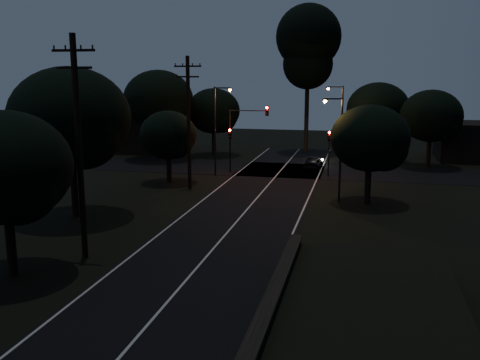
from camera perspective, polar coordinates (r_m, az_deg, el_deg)
The scene contains 20 objects.
road_surface at distance 41.24m, azimuth 2.20°, elevation -1.51°, with size 60.00×70.00×0.03m.
utility_pole_mid at distance 27.18m, azimuth -16.82°, elevation 3.64°, with size 2.20×0.30×11.00m.
utility_pole_far at distance 42.73m, azimuth -5.50°, elevation 6.33°, with size 2.20×0.30×10.50m.
tree_left_b at distance 25.68m, azimuth -23.61°, elevation 0.91°, with size 5.97×5.97×7.59m.
tree_left_c at distance 35.13m, azimuth -17.41°, elevation 6.01°, with size 7.60×7.60×9.61m.
tree_left_d at distance 45.44m, azimuth -7.52°, elevation 4.63°, with size 4.81×4.81×6.11m.
tree_far_nw at distance 60.64m, azimuth -2.69°, elevation 7.24°, with size 5.97×5.97×7.56m.
tree_far_w at distance 58.30m, azimuth -8.51°, elevation 8.28°, with size 7.51×7.51×9.57m.
tree_far_ne at distance 58.43m, azimuth 14.73°, elevation 7.19°, with size 6.55×6.55×8.28m.
tree_far_e at distance 55.87m, azimuth 19.94°, elevation 6.30°, with size 6.02×6.02×7.64m.
tree_right_a at distance 38.58m, azimuth 13.98°, elevation 4.14°, with size 5.54×5.54×7.04m.
tall_pine at distance 63.82m, azimuth 7.29°, elevation 14.02°, with size 7.50×7.50×17.05m.
building_left at distance 66.69m, azimuth -11.53°, elevation 5.07°, with size 10.00×8.00×4.40m, color black.
signal_left at distance 50.26m, azimuth -1.07°, elevation 4.07°, with size 0.28×0.35×4.10m.
signal_right at distance 48.89m, azimuth 9.48°, elevation 3.72°, with size 0.28×0.35×4.10m.
signal_mast at distance 49.72m, azimuth 0.82°, elevation 5.74°, with size 3.70×0.35×6.25m.
streetlight_a at distance 48.33m, azimuth -2.46°, elevation 5.92°, with size 1.66×0.26×8.00m.
streetlight_b at distance 52.65m, azimuth 10.59°, elevation 6.18°, with size 1.66×0.26×8.00m.
streetlight_c at distance 38.74m, azimuth 10.46°, elevation 4.00°, with size 1.46×0.26×7.50m.
car at distance 52.61m, azimuth 7.84°, elevation 1.87°, with size 1.52×3.77×1.28m, color black.
Camera 1 is at (7.38, -8.42, 9.11)m, focal length 40.00 mm.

